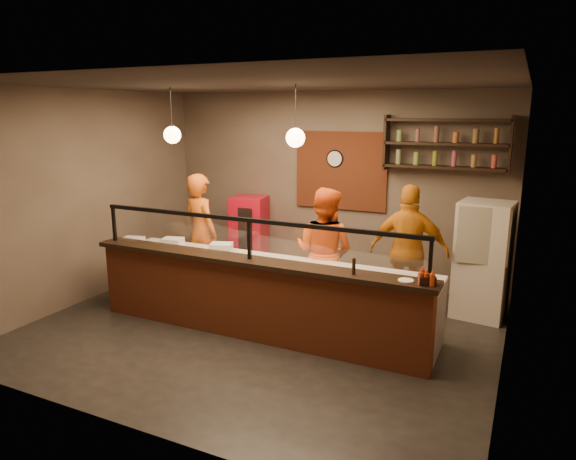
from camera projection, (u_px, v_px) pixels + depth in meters
The scene contains 29 objects.
floor at pixel (262, 328), 6.95m from camera, with size 6.00×6.00×0.00m, color black.
ceiling at pixel (259, 84), 6.23m from camera, with size 6.00×6.00×0.00m, color #342C28.
wall_back at pixel (330, 187), 8.79m from camera, with size 6.00×6.00×0.00m, color #67584B.
wall_left at pixel (88, 197), 7.85m from camera, with size 5.00×5.00×0.00m, color #67584B.
wall_right at pixel (514, 236), 5.34m from camera, with size 5.00×5.00×0.00m, color #67584B.
wall_front at pixel (122, 263), 4.39m from camera, with size 6.00×6.00×0.00m, color #67584B.
brick_patch at pixel (341, 171), 8.62m from camera, with size 1.60×0.04×1.30m, color brown.
service_counter at pixel (250, 301), 6.58m from camera, with size 4.60×0.25×1.00m, color brown.
counter_ledge at pixel (250, 261), 6.46m from camera, with size 4.70×0.37×0.06m, color black.
worktop_cabinet at pixel (268, 294), 7.03m from camera, with size 4.60×0.75×0.85m, color gray.
worktop at pixel (268, 263), 6.93m from camera, with size 4.60×0.75×0.05m, color silver.
sneeze_guard at pixel (249, 235), 6.38m from camera, with size 4.50×0.05×0.52m.
wall_shelving at pixel (446, 144), 7.66m from camera, with size 1.84×0.28×0.85m.
wall_clock at pixel (335, 159), 8.60m from camera, with size 0.30×0.30×0.04m, color black.
pendant_left at pixel (172, 135), 7.18m from camera, with size 0.24×0.24×0.77m.
pendant_right at pixel (295, 138), 6.39m from camera, with size 0.24×0.24×0.77m.
cook_left at pixel (201, 233), 8.26m from camera, with size 0.70×0.46×1.92m, color orange.
cook_mid at pixel (324, 252), 7.27m from camera, with size 0.90×0.70×1.85m, color #E55515.
cook_right at pixel (409, 251), 7.25m from camera, with size 1.11×0.46×1.89m, color orange.
fridge at pixel (483, 260), 7.22m from camera, with size 0.69×0.65×1.66m, color beige.
red_cooler at pixel (249, 235), 9.28m from camera, with size 0.60×0.55×1.39m, color #B20B20.
pizza_dough at pixel (330, 270), 6.51m from camera, with size 0.56×0.56×0.01m, color beige.
prep_tub_a at pixel (173, 243), 7.59m from camera, with size 0.29×0.23×0.15m, color white.
prep_tub_b at pixel (221, 249), 7.27m from camera, with size 0.30×0.24×0.15m, color silver.
prep_tub_c at pixel (133, 242), 7.61m from camera, with size 0.30×0.24×0.15m, color silver.
rolling_pin at pixel (168, 243), 7.75m from camera, with size 0.05×0.05×0.31m, color gold.
condiment_caddy at pixel (427, 280), 5.49m from camera, with size 0.18×0.14×0.10m, color black.
pepper_mill at pixel (354, 266), 5.82m from camera, with size 0.04×0.04×0.19m, color black.
small_plate at pixel (406, 280), 5.61m from camera, with size 0.17×0.17×0.01m, color silver.
Camera 1 is at (3.10, -5.70, 2.87)m, focal length 32.00 mm.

